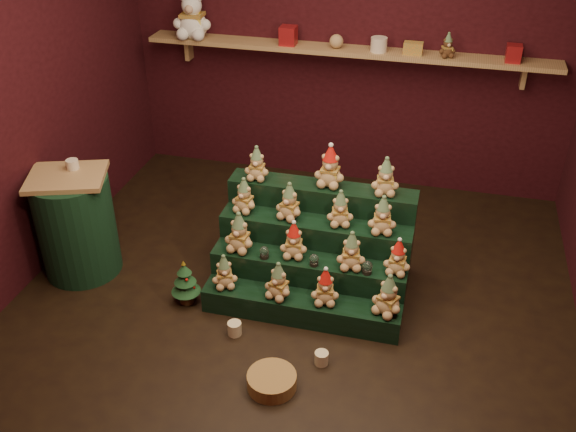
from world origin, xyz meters
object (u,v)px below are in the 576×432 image
(mini_christmas_tree, at_px, (185,282))
(side_table, at_px, (76,224))
(snow_globe_c, at_px, (367,267))
(snow_globe_a, at_px, (264,252))
(brown_bear, at_px, (448,45))
(snow_globe_b, at_px, (314,260))
(wicker_basket, at_px, (272,381))
(white_bear, at_px, (192,10))
(riser_tier_front, at_px, (301,308))
(mug_right, at_px, (321,358))
(mug_left, at_px, (235,328))

(mini_christmas_tree, bearing_deg, side_table, 169.16)
(snow_globe_c, bearing_deg, snow_globe_a, 180.00)
(snow_globe_c, bearing_deg, brown_bear, 80.06)
(mini_christmas_tree, distance_m, brown_bear, 2.88)
(snow_globe_b, bearing_deg, wicker_basket, -95.21)
(snow_globe_c, xyz_separation_m, brown_bear, (0.33, 1.86, 1.01))
(white_bear, bearing_deg, riser_tier_front, -58.08)
(snow_globe_a, distance_m, side_table, 1.47)
(snow_globe_b, xyz_separation_m, white_bear, (-1.55, 1.86, 1.16))
(white_bear, distance_m, brown_bear, 2.25)
(side_table, bearing_deg, riser_tier_front, -24.31)
(riser_tier_front, xyz_separation_m, mug_right, (0.23, -0.40, -0.04))
(snow_globe_a, bearing_deg, snow_globe_b, 0.00)
(side_table, distance_m, brown_bear, 3.30)
(snow_globe_a, relative_size, white_bear, 0.18)
(wicker_basket, bearing_deg, side_table, 154.91)
(mug_left, height_order, wicker_basket, same)
(side_table, bearing_deg, wicker_basket, -44.54)
(snow_globe_a, distance_m, mini_christmas_tree, 0.62)
(riser_tier_front, relative_size, wicker_basket, 4.52)
(riser_tier_front, xyz_separation_m, snow_globe_c, (0.43, 0.16, 0.32))
(mug_left, xyz_separation_m, mug_right, (0.63, -0.13, -0.00))
(snow_globe_b, distance_m, side_table, 1.83)
(snow_globe_c, height_order, mug_right, snow_globe_c)
(snow_globe_c, xyz_separation_m, mug_right, (-0.19, -0.56, -0.36))
(snow_globe_b, relative_size, white_bear, 0.18)
(snow_globe_b, distance_m, mug_right, 0.69)
(riser_tier_front, relative_size, white_bear, 2.86)
(side_table, relative_size, mini_christmas_tree, 2.28)
(riser_tier_front, bearing_deg, white_bear, 126.55)
(snow_globe_b, height_order, wicker_basket, snow_globe_b)
(mug_left, bearing_deg, snow_globe_b, 43.65)
(riser_tier_front, relative_size, brown_bear, 7.12)
(riser_tier_front, distance_m, white_bear, 2.91)
(snow_globe_b, bearing_deg, white_bear, 129.84)
(white_bear, bearing_deg, snow_globe_b, -54.79)
(riser_tier_front, xyz_separation_m, wicker_basket, (-0.02, -0.67, -0.04))
(riser_tier_front, bearing_deg, mug_right, -59.42)
(snow_globe_a, xyz_separation_m, side_table, (-1.47, -0.01, 0.01))
(mug_left, height_order, white_bear, white_bear)
(mini_christmas_tree, xyz_separation_m, white_bear, (-0.65, 2.04, 1.39))
(mug_right, distance_m, brown_bear, 2.83)
(riser_tier_front, relative_size, snow_globe_c, 14.68)
(mug_right, xyz_separation_m, white_bear, (-1.73, 2.41, 1.52))
(mug_right, bearing_deg, snow_globe_a, 134.17)
(snow_globe_b, bearing_deg, mini_christmas_tree, -168.25)
(snow_globe_a, bearing_deg, mug_left, -101.99)
(snow_globe_a, distance_m, snow_globe_b, 0.36)
(riser_tier_front, relative_size, mug_right, 15.53)
(riser_tier_front, height_order, side_table, side_table)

